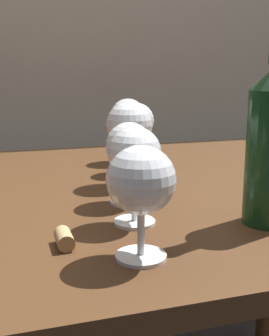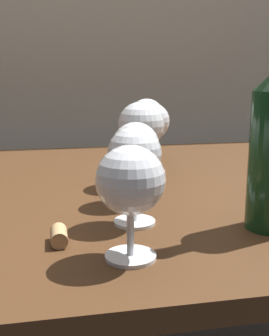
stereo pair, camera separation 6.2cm
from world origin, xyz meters
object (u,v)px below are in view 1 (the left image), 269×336
Objects in this scene: wine_glass_empty at (128,118)px; wine_glass_chardonnay at (141,182)px; wine_glass_pinot at (129,126)px; wine_glass_cabernet at (136,123)px; wine_glass_white at (134,156)px; cork at (64,239)px; wine_glass_port at (129,149)px.

wine_glass_chardonnay is at bearing -104.67° from wine_glass_empty.
wine_glass_cabernet is at bearing 65.80° from wine_glass_pinot.
wine_glass_pinot reaches higher than wine_glass_cabernet.
wine_glass_pinot is at bearing 75.87° from wine_glass_chardonnay.
wine_glass_white is at bearing -104.49° from wine_glass_pinot.
wine_glass_cabernet is at bearing 60.22° from cork.
wine_glass_port is at bearing 77.82° from wine_glass_white.
wine_glass_pinot reaches higher than cork.
wine_glass_white is 0.15m from cork.
wine_glass_chardonnay is 0.90× the size of wine_glass_cabernet.
wine_glass_port is at bearing -106.47° from wine_glass_pinot.
wine_glass_empty is at bearing 82.47° from wine_glass_cabernet.
wine_glass_white is 0.44m from wine_glass_empty.
wine_glass_chardonnay is 3.29× the size of cork.
wine_glass_chardonnay is at bearing -104.13° from wine_glass_pinot.
wine_glass_chardonnay is 0.89× the size of wine_glass_empty.
wine_glass_port is 0.89× the size of wine_glass_empty.
wine_glass_white is 0.88× the size of wine_glass_pinot.
wine_glass_empty is (0.06, 0.21, -0.01)m from wine_glass_pinot.
cork is at bearing -130.40° from wine_glass_port.
wine_glass_cabernet reaches higher than wine_glass_port.
wine_glass_cabernet is 3.64× the size of cork.
wine_glass_empty reaches higher than wine_glass_chardonnay.
wine_glass_port is (0.05, 0.22, -0.00)m from wine_glass_chardonnay.
wine_glass_white reaches higher than wine_glass_chardonnay.
wine_glass_chardonnay is 0.85× the size of wine_glass_pinot.
wine_glass_white is 1.04× the size of wine_glass_port.
wine_glass_port is at bearing -110.12° from wine_glass_cabernet.
wine_glass_chardonnay is 0.34m from wine_glass_pinot.
wine_glass_pinot reaches higher than wine_glass_empty.
wine_glass_cabernet is (0.13, 0.43, 0.01)m from wine_glass_chardonnay.
wine_glass_pinot is 0.33m from cork.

